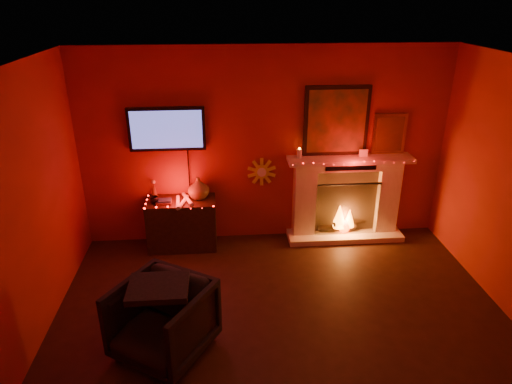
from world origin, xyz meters
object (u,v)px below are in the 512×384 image
(sunburst_clock, at_px, (262,172))
(armchair, at_px, (163,320))
(console_table, at_px, (183,220))
(fireplace, at_px, (346,190))
(tv, at_px, (167,129))

(sunburst_clock, distance_m, armchair, 2.64)
(console_table, xyz_separation_m, armchair, (-0.07, -2.06, -0.02))
(fireplace, height_order, tv, fireplace)
(fireplace, height_order, console_table, fireplace)
(tv, height_order, sunburst_clock, tv)
(sunburst_clock, bearing_deg, armchair, -117.26)
(tv, relative_size, sunburst_clock, 3.10)
(fireplace, distance_m, tv, 2.61)
(sunburst_clock, xyz_separation_m, armchair, (-1.17, -2.28, -0.62))
(fireplace, bearing_deg, armchair, -137.23)
(console_table, height_order, armchair, console_table)
(fireplace, relative_size, console_table, 2.16)
(sunburst_clock, bearing_deg, fireplace, -4.37)
(console_table, bearing_deg, sunburst_clock, 11.06)
(fireplace, relative_size, sunburst_clock, 5.45)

